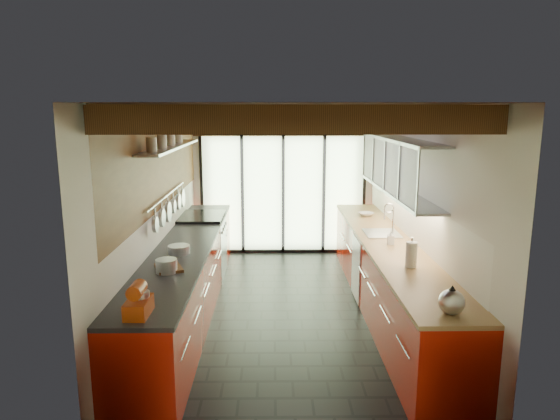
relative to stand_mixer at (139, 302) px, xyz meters
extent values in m
plane|color=black|center=(1.27, 2.24, -1.03)|extent=(5.50, 5.50, 0.00)
plane|color=silver|center=(1.27, 4.99, 0.27)|extent=(3.20, 0.00, 3.20)
plane|color=silver|center=(1.27, -0.51, 0.27)|extent=(3.20, 0.00, 3.20)
plane|color=silver|center=(-0.33, 2.24, 0.27)|extent=(0.00, 5.50, 5.50)
plane|color=silver|center=(2.87, 2.24, 0.27)|extent=(0.00, 5.50, 5.50)
plane|color=#472814|center=(1.27, 2.24, 1.57)|extent=(5.50, 5.50, 0.00)
cube|color=#593316|center=(1.27, -0.01, 1.45)|extent=(3.14, 0.14, 0.22)
cube|color=#593316|center=(1.27, 0.89, 1.45)|extent=(3.14, 0.14, 0.22)
cube|color=#593316|center=(1.27, 1.79, 1.45)|extent=(3.14, 0.14, 0.22)
cube|color=#593316|center=(1.27, 2.69, 1.45)|extent=(3.14, 0.14, 0.22)
cube|color=#593316|center=(1.27, 3.59, 1.45)|extent=(3.14, 0.14, 0.22)
cube|color=#593316|center=(1.27, 4.49, 1.45)|extent=(3.14, 0.14, 0.22)
cube|color=brown|center=(1.27, 4.95, 1.32)|extent=(3.14, 0.06, 0.50)
plane|color=brown|center=(-0.30, 2.44, 0.94)|extent=(0.00, 4.90, 4.90)
plane|color=#C6EAAD|center=(1.27, 4.98, 0.04)|extent=(2.90, 0.00, 2.90)
cube|color=black|center=(-0.18, 4.96, 0.04)|extent=(0.05, 0.04, 2.15)
cube|color=black|center=(2.72, 4.96, 0.04)|extent=(0.05, 0.04, 2.15)
cube|color=black|center=(1.27, 4.93, 0.04)|extent=(0.06, 0.05, 2.15)
cube|color=black|center=(1.27, 4.93, 1.12)|extent=(2.90, 0.05, 0.06)
cylinder|color=red|center=(1.27, 4.91, 1.32)|extent=(0.34, 0.04, 0.34)
cylinder|color=beige|center=(1.27, 4.89, 1.32)|extent=(0.28, 0.02, 0.28)
cube|color=#B31908|center=(-0.01, 2.24, -0.59)|extent=(0.65, 5.00, 0.88)
cube|color=black|center=(-0.01, 2.24, -0.13)|extent=(0.68, 5.00, 0.04)
cube|color=silver|center=(-0.01, 3.69, -0.59)|extent=(0.66, 0.90, 0.90)
cube|color=black|center=(-0.01, 3.69, -0.10)|extent=(0.65, 0.90, 0.06)
cube|color=#B31908|center=(2.54, 2.24, -0.59)|extent=(0.65, 5.00, 0.88)
cube|color=#997D4A|center=(2.54, 2.24, -0.13)|extent=(0.68, 5.00, 0.04)
cube|color=white|center=(2.21, 2.64, -0.59)|extent=(0.02, 0.60, 0.84)
cube|color=silver|center=(2.54, 2.64, -0.11)|extent=(0.45, 0.52, 0.02)
cylinder|color=silver|center=(2.69, 2.64, 0.07)|extent=(0.02, 0.02, 0.34)
torus|color=silver|center=(2.63, 2.64, 0.24)|extent=(0.14, 0.02, 0.14)
plane|color=silver|center=(2.53, 2.54, 0.82)|extent=(0.00, 3.00, 3.00)
cube|color=#9EA0A5|center=(2.70, 2.54, 0.48)|extent=(0.34, 3.00, 0.03)
cube|color=#9EA0A5|center=(2.70, 2.54, 1.15)|extent=(0.34, 3.00, 0.03)
cylinder|color=silver|center=(-0.27, 2.54, 0.44)|extent=(0.02, 2.20, 0.02)
cube|color=silver|center=(-0.18, 2.44, 1.07)|extent=(0.28, 2.60, 0.03)
cylinder|color=silver|center=(-0.23, 1.64, 0.26)|extent=(0.04, 0.18, 0.18)
cylinder|color=silver|center=(-0.23, 1.99, 0.26)|extent=(0.04, 0.22, 0.22)
cylinder|color=silver|center=(-0.23, 2.34, 0.26)|extent=(0.04, 0.26, 0.26)
cylinder|color=silver|center=(-0.23, 2.69, 0.26)|extent=(0.04, 0.18, 0.18)
cylinder|color=silver|center=(-0.23, 3.04, 0.26)|extent=(0.04, 0.22, 0.22)
cylinder|color=silver|center=(-0.23, 3.34, 0.26)|extent=(0.04, 0.26, 0.26)
cube|color=#AF3A0E|center=(0.00, -0.01, -0.04)|extent=(0.18, 0.31, 0.13)
cylinder|color=#AF3A0E|center=(0.00, -0.03, 0.11)|extent=(0.13, 0.20, 0.12)
cylinder|color=silver|center=(0.00, 0.05, 0.00)|extent=(0.16, 0.16, 0.13)
cylinder|color=silver|center=(0.00, 1.07, -0.04)|extent=(0.24, 0.24, 0.14)
cylinder|color=silver|center=(0.00, 1.75, -0.06)|extent=(0.27, 0.27, 0.10)
cube|color=brown|center=(0.00, 1.17, -0.10)|extent=(0.36, 0.41, 0.03)
sphere|color=silver|center=(2.54, -0.01, -0.01)|extent=(0.26, 0.26, 0.21)
cone|color=black|center=(2.54, -0.01, 0.11)|extent=(0.09, 0.09, 0.06)
cylinder|color=silver|center=(2.54, 0.11, 0.00)|extent=(0.04, 0.08, 0.05)
cylinder|color=white|center=(2.54, 1.20, 0.02)|extent=(0.14, 0.14, 0.27)
cylinder|color=silver|center=(2.54, 1.20, 0.19)|extent=(0.03, 0.03, 0.05)
imported|color=silver|center=(2.54, 2.11, -0.03)|extent=(0.08, 0.08, 0.17)
imported|color=silver|center=(2.54, 3.78, -0.08)|extent=(0.30, 0.30, 0.06)
camera|label=1|loc=(1.09, -3.81, 1.52)|focal=32.00mm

